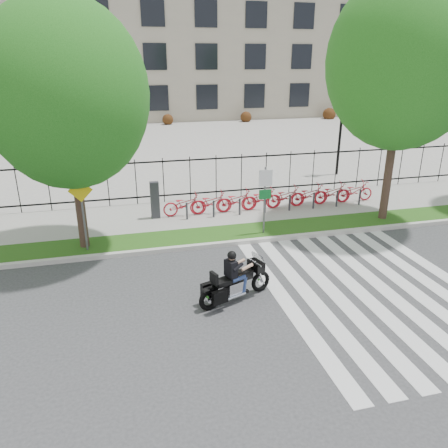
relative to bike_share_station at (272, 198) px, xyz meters
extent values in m
plane|color=#353538|center=(-4.38, -7.20, -0.62)|extent=(120.00, 120.00, 0.00)
cube|color=beige|center=(-4.38, -3.10, -0.55)|extent=(60.00, 0.20, 0.15)
cube|color=#255615|center=(-4.38, -2.25, -0.55)|extent=(60.00, 1.50, 0.15)
cube|color=gray|center=(-4.38, 0.25, -0.55)|extent=(60.00, 3.50, 0.15)
cube|color=gray|center=(-4.38, 17.80, -0.57)|extent=(80.00, 34.00, 0.10)
cube|color=#AAA089|center=(-4.38, 37.80, 9.38)|extent=(60.00, 20.00, 20.00)
cylinder|color=black|center=(5.62, 4.80, 1.38)|extent=(0.14, 0.14, 4.00)
cylinder|color=black|center=(5.62, 4.80, 3.28)|extent=(0.06, 0.70, 0.70)
sphere|color=white|center=(5.27, 4.80, 3.38)|extent=(0.36, 0.36, 0.36)
sphere|color=white|center=(5.97, 4.80, 3.38)|extent=(0.36, 0.36, 0.36)
cylinder|color=#36241D|center=(-7.64, -2.25, 1.29)|extent=(0.32, 0.32, 3.52)
ellipsoid|color=#155814|center=(-7.64, -2.25, 4.57)|extent=(5.06, 5.06, 5.82)
cylinder|color=#36241D|center=(3.96, -2.25, 1.68)|extent=(0.32, 0.32, 4.31)
ellipsoid|color=#155814|center=(3.96, -2.25, 5.50)|extent=(5.52, 5.52, 6.34)
cube|color=#2D2D33|center=(-4.97, 0.00, 0.28)|extent=(0.35, 0.25, 1.50)
imported|color=red|center=(-3.77, 0.00, 0.00)|extent=(1.78, 0.62, 0.94)
cylinder|color=#2D2D33|center=(-3.77, -0.50, -0.12)|extent=(0.08, 0.08, 0.70)
imported|color=red|center=(-2.67, 0.00, 0.00)|extent=(1.78, 0.62, 0.94)
cylinder|color=#2D2D33|center=(-2.67, -0.50, -0.12)|extent=(0.08, 0.08, 0.70)
imported|color=red|center=(-1.57, 0.00, 0.00)|extent=(1.78, 0.62, 0.94)
cylinder|color=#2D2D33|center=(-1.57, -0.50, -0.12)|extent=(0.08, 0.08, 0.70)
imported|color=red|center=(-0.47, 0.00, 0.00)|extent=(1.78, 0.62, 0.94)
cylinder|color=#2D2D33|center=(-0.47, -0.50, -0.12)|extent=(0.08, 0.08, 0.70)
imported|color=red|center=(0.63, 0.00, 0.00)|extent=(1.78, 0.62, 0.94)
cylinder|color=#2D2D33|center=(0.63, -0.50, -0.12)|extent=(0.08, 0.08, 0.70)
imported|color=red|center=(1.73, 0.00, 0.00)|extent=(1.78, 0.62, 0.94)
cylinder|color=#2D2D33|center=(1.73, -0.50, -0.12)|extent=(0.08, 0.08, 0.70)
imported|color=red|center=(2.83, 0.00, 0.00)|extent=(1.78, 0.62, 0.94)
cylinder|color=#2D2D33|center=(2.83, -0.50, -0.12)|extent=(0.08, 0.08, 0.70)
imported|color=red|center=(3.93, 0.00, 0.00)|extent=(1.78, 0.62, 0.94)
cylinder|color=#2D2D33|center=(3.93, -0.50, -0.12)|extent=(0.08, 0.08, 0.70)
cylinder|color=#59595B|center=(-1.25, -2.60, 0.78)|extent=(0.07, 0.07, 2.50)
cube|color=white|center=(-1.25, -2.64, 1.63)|extent=(0.50, 0.03, 0.60)
cube|color=#0C6626|center=(-1.25, -2.64, 1.03)|extent=(0.45, 0.03, 0.35)
cylinder|color=#59595B|center=(-7.55, -2.60, 0.73)|extent=(0.07, 0.07, 2.40)
cube|color=yellow|center=(-7.55, -2.64, 1.63)|extent=(0.78, 0.03, 0.78)
torus|color=black|center=(-2.67, -6.44, -0.32)|extent=(0.62, 0.32, 0.62)
torus|color=black|center=(-4.27, -7.03, -0.32)|extent=(0.66, 0.35, 0.66)
cube|color=black|center=(-2.84, -6.51, 0.23)|extent=(0.42, 0.56, 0.27)
cube|color=#26262B|center=(-2.78, -6.48, 0.44)|extent=(0.28, 0.47, 0.27)
cube|color=silver|center=(-3.51, -6.75, -0.22)|extent=(0.61, 0.47, 0.36)
cube|color=black|center=(-3.26, -6.66, 0.08)|extent=(0.57, 0.46, 0.23)
cube|color=black|center=(-3.81, -6.86, 0.06)|extent=(0.70, 0.52, 0.13)
cube|color=black|center=(-4.14, -6.99, 0.26)|extent=(0.19, 0.32, 0.31)
cube|color=black|center=(-4.05, -7.24, -0.17)|extent=(0.47, 0.29, 0.36)
cube|color=black|center=(-4.24, -6.73, -0.17)|extent=(0.47, 0.29, 0.36)
cube|color=black|center=(-3.64, -6.80, 0.38)|extent=(0.33, 0.41, 0.47)
sphere|color=tan|center=(-3.61, -6.79, 0.73)|extent=(0.21, 0.21, 0.21)
sphere|color=black|center=(-3.61, -6.79, 0.76)|extent=(0.24, 0.24, 0.24)
camera|label=1|loc=(-6.36, -16.84, 5.63)|focal=35.00mm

